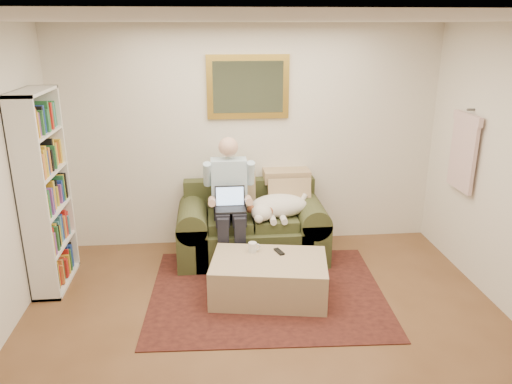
{
  "coord_description": "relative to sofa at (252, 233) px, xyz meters",
  "views": [
    {
      "loc": [
        -0.47,
        -3.25,
        2.58
      ],
      "look_at": [
        -0.0,
        1.55,
        0.95
      ],
      "focal_mm": 35.0,
      "sensor_mm": 36.0,
      "label": 1
    }
  ],
  "objects": [
    {
      "name": "room_shell",
      "position": [
        0.0,
        -1.69,
        1.01
      ],
      "size": [
        4.51,
        5.0,
        2.61
      ],
      "color": "brown",
      "rests_on": "ground"
    },
    {
      "name": "rug",
      "position": [
        0.08,
        -0.87,
        -0.29
      ],
      "size": [
        2.41,
        1.96,
        0.01
      ],
      "primitive_type": "cube",
      "rotation": [
        0.0,
        0.0,
        -0.05
      ],
      "color": "black",
      "rests_on": "room_shell"
    },
    {
      "name": "sofa",
      "position": [
        0.0,
        0.0,
        0.0
      ],
      "size": [
        1.68,
        0.85,
        1.01
      ],
      "color": "#3E4826",
      "rests_on": "room_shell"
    },
    {
      "name": "seated_man",
      "position": [
        -0.25,
        -0.15,
        0.42
      ],
      "size": [
        0.55,
        0.79,
        1.41
      ],
      "primitive_type": null,
      "color": "#8CBFD8",
      "rests_on": "sofa"
    },
    {
      "name": "laptop",
      "position": [
        -0.25,
        -0.22,
        0.45
      ],
      "size": [
        0.33,
        0.26,
        0.24
      ],
      "color": "black",
      "rests_on": "seated_man"
    },
    {
      "name": "sleeping_dog",
      "position": [
        0.3,
        -0.09,
        0.35
      ],
      "size": [
        0.69,
        0.44,
        0.26
      ],
      "primitive_type": null,
      "color": "white",
      "rests_on": "sofa"
    },
    {
      "name": "ottoman",
      "position": [
        0.09,
        -0.95,
        -0.09
      ],
      "size": [
        1.22,
        0.88,
        0.4
      ],
      "primitive_type": "cube",
      "rotation": [
        0.0,
        0.0,
        -0.17
      ],
      "color": "tan",
      "rests_on": "room_shell"
    },
    {
      "name": "coffee_mug",
      "position": [
        -0.06,
        -0.75,
        0.16
      ],
      "size": [
        0.08,
        0.08,
        0.1
      ],
      "primitive_type": "cylinder",
      "color": "white",
      "rests_on": "ottoman"
    },
    {
      "name": "tv_remote",
      "position": [
        0.21,
        -0.8,
        0.12
      ],
      "size": [
        0.1,
        0.16,
        0.02
      ],
      "primitive_type": "cube",
      "rotation": [
        0.0,
        0.0,
        0.34
      ],
      "color": "black",
      "rests_on": "ottoman"
    },
    {
      "name": "bookshelf",
      "position": [
        -2.1,
        -0.44,
        0.71
      ],
      "size": [
        0.28,
        0.8,
        2.0
      ],
      "primitive_type": null,
      "color": "white",
      "rests_on": "room_shell"
    },
    {
      "name": "wall_mirror",
      "position": [
        0.0,
        0.43,
        1.61
      ],
      "size": [
        0.94,
        0.04,
        0.72
      ],
      "color": "gold",
      "rests_on": "room_shell"
    },
    {
      "name": "hanging_shirt",
      "position": [
        2.19,
        -0.44,
        1.06
      ],
      "size": [
        0.06,
        0.52,
        0.9
      ],
      "primitive_type": null,
      "color": "beige",
      "rests_on": "room_shell"
    }
  ]
}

